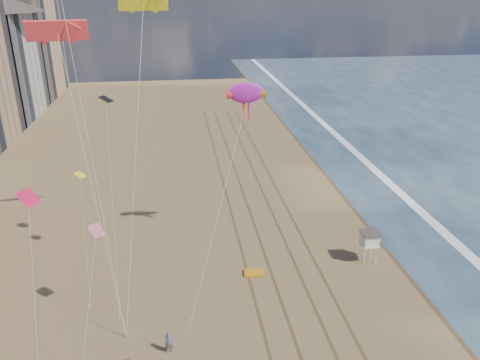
% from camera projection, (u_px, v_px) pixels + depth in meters
% --- Properties ---
extents(wet_sand, '(260.00, 260.00, 0.00)m').
position_uv_depth(wet_sand, '(374.00, 197.00, 64.73)').
color(wet_sand, '#42301E').
rests_on(wet_sand, ground).
extents(foam, '(260.00, 260.00, 0.00)m').
position_uv_depth(foam, '(403.00, 195.00, 65.26)').
color(foam, white).
rests_on(foam, ground).
extents(tracks, '(7.68, 120.00, 0.01)m').
position_uv_depth(tracks, '(272.00, 241.00, 53.51)').
color(tracks, brown).
rests_on(tracks, ground).
extents(lifeguard_stand, '(1.91, 1.91, 3.46)m').
position_uv_depth(lifeguard_stand, '(370.00, 239.00, 48.65)').
color(lifeguard_stand, white).
rests_on(lifeguard_stand, ground).
extents(grounded_kite, '(2.07, 1.42, 0.22)m').
position_uv_depth(grounded_kite, '(254.00, 273.00, 47.39)').
color(grounded_kite, orange).
rests_on(grounded_kite, ground).
extents(show_kite, '(5.54, 7.63, 22.73)m').
position_uv_depth(show_kite, '(246.00, 93.00, 47.10)').
color(show_kite, '#B71CAD').
rests_on(show_kite, ground).
extents(kite_flyer_a, '(0.74, 0.51, 1.97)m').
position_uv_depth(kite_flyer_a, '(169.00, 342.00, 36.99)').
color(kite_flyer_a, slate).
rests_on(kite_flyer_a, ground).
extents(small_kites, '(5.31, 17.27, 9.22)m').
position_uv_depth(small_kites, '(79.00, 174.00, 39.07)').
color(small_kites, black).
rests_on(small_kites, ground).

